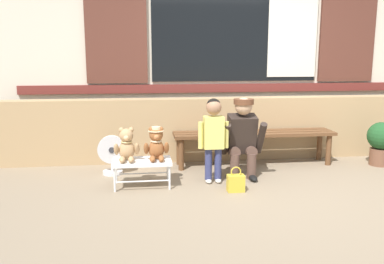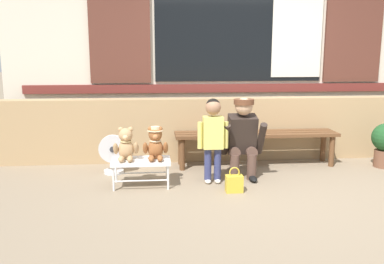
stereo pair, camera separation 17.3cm
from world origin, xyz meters
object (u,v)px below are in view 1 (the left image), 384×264
Objects in this scene: wooden_bench_long at (254,137)px; teddy_bear_with_hat at (156,144)px; handbag_on_ground at (236,183)px; potted_plant at (381,141)px; teddy_bear_plain at (127,146)px; child_standing at (214,131)px; floor_fan at (112,155)px; small_display_bench at (142,163)px; adult_crouching at (243,137)px.

wooden_bench_long is 1.49m from teddy_bear_with_hat.
potted_plant is (2.12, 0.79, 0.23)m from handbag_on_ground.
handbag_on_ground is 0.48× the size of potted_plant.
teddy_bear_plain is 0.38× the size of child_standing.
floor_fan is (-1.81, -0.21, -0.13)m from wooden_bench_long.
small_display_bench is 1.21m from adult_crouching.
teddy_bear_plain is at bearing 165.49° from handbag_on_ground.
small_display_bench is 0.86m from child_standing.
teddy_bear_plain is (-0.16, 0.00, 0.20)m from small_display_bench.
child_standing reaches higher than handbag_on_ground.
wooden_bench_long is 1.16m from handbag_on_ground.
small_display_bench is 0.67× the size of child_standing.
small_display_bench is at bearing -55.53° from floor_fan.
child_standing is at bearing 3.75° from teddy_bear_with_hat.
potted_plant reaches higher than floor_fan.
potted_plant is (1.92, 0.29, -0.16)m from adult_crouching.
adult_crouching is at bearing 10.19° from small_display_bench.
adult_crouching is at bearing -171.48° from potted_plant.
child_standing reaches higher than wooden_bench_long.
potted_plant reaches higher than handbag_on_ground.
child_standing reaches higher than adult_crouching.
child_standing is 3.52× the size of handbag_on_ground.
potted_plant is (2.94, 0.50, -0.15)m from teddy_bear_with_hat.
teddy_bear_with_hat reaches higher than floor_fan.
teddy_bear_plain is 3.30m from potted_plant.
teddy_bear_plain is 0.64× the size of potted_plant.
small_display_bench is 1.12× the size of potted_plant.
teddy_bear_plain is at bearing 179.49° from small_display_bench.
floor_fan reaches higher than small_display_bench.
handbag_on_ground is at bearing -19.82° from teddy_bear_with_hat.
teddy_bear_plain reaches higher than potted_plant.
teddy_bear_plain is 0.76× the size of floor_fan.
potted_plant is 1.19× the size of floor_fan.
child_standing reaches higher than small_display_bench.
child_standing reaches higher than teddy_bear_with_hat.
wooden_bench_long is 2.19× the size of child_standing.
adult_crouching is (1.18, 0.21, 0.21)m from small_display_bench.
small_display_bench is 1.04m from handbag_on_ground.
handbag_on_ground is at bearing -16.68° from small_display_bench.
teddy_bear_plain reaches higher than handbag_on_ground.
potted_plant is at bearing 9.15° from small_display_bench.
potted_plant is (3.10, 0.50, 0.06)m from small_display_bench.
small_display_bench is at bearing -169.81° from adult_crouching.
teddy_bear_plain and teddy_bear_with_hat have the same top height.
wooden_bench_long is 5.78× the size of teddy_bear_plain.
child_standing reaches higher than floor_fan.
floor_fan is (-1.15, 0.47, -0.35)m from child_standing.
teddy_bear_with_hat is 0.38× the size of adult_crouching.
small_display_bench is 3.14m from potted_plant.
small_display_bench is 1.33× the size of floor_fan.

